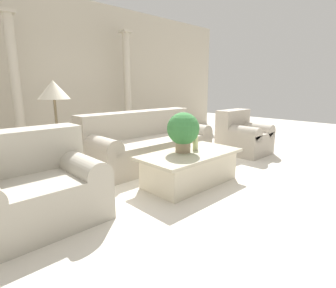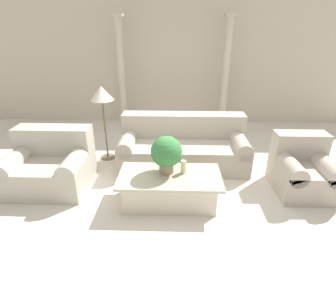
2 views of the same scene
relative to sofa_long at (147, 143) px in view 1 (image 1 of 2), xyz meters
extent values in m
plane|color=silver|center=(-0.21, -0.68, -0.35)|extent=(16.00, 16.00, 0.00)
cube|color=beige|center=(-0.21, 2.44, 1.25)|extent=(10.00, 0.06, 3.20)
cube|color=#ADA393|center=(0.00, -0.07, -0.13)|extent=(2.24, 0.98, 0.45)
cube|color=#ADA393|center=(0.00, 0.25, 0.32)|extent=(2.24, 0.34, 0.43)
cylinder|color=#ADA393|center=(-0.98, -0.07, 0.12)|extent=(0.28, 0.98, 0.28)
cylinder|color=#ADA393|center=(0.98, -0.07, 0.12)|extent=(0.28, 0.98, 0.28)
cube|color=#B5AE9D|center=(-2.10, -0.84, -0.13)|extent=(1.19, 0.98, 0.45)
cube|color=#B5AE9D|center=(-2.10, -0.52, 0.32)|extent=(1.19, 0.34, 0.43)
cylinder|color=#B5AE9D|center=(-1.64, -0.84, 0.12)|extent=(0.28, 0.98, 0.28)
cube|color=beige|center=(-0.21, -1.18, -0.15)|extent=(1.26, 0.65, 0.39)
cube|color=#BCB398|center=(-0.21, -1.18, 0.06)|extent=(1.44, 0.74, 0.04)
cylinder|color=#937F60|center=(-0.26, -1.09, 0.15)|extent=(0.20, 0.20, 0.14)
sphere|color=#387A3D|center=(-0.26, -1.09, 0.41)|extent=(0.44, 0.44, 0.44)
cylinder|color=beige|center=(-0.02, -1.11, 0.18)|extent=(0.07, 0.07, 0.19)
cylinder|color=brown|center=(-1.45, 0.17, -0.34)|extent=(0.26, 0.26, 0.03)
cylinder|color=brown|center=(-1.45, 0.17, 0.24)|extent=(0.04, 0.04, 1.11)
cone|color=beige|center=(-1.45, 0.17, 0.92)|extent=(0.41, 0.41, 0.25)
cylinder|color=beige|center=(-1.43, 1.97, 0.92)|extent=(0.17, 0.17, 2.54)
cube|color=beige|center=(-1.43, 1.97, 2.22)|extent=(0.24, 0.24, 0.06)
cylinder|color=beige|center=(1.02, 1.97, 0.92)|extent=(0.17, 0.17, 2.54)
cube|color=beige|center=(1.02, 1.97, 2.22)|extent=(0.24, 0.24, 0.06)
cube|color=#ADA393|center=(1.80, -0.84, -0.13)|extent=(0.80, 0.87, 0.44)
cube|color=#ADA393|center=(1.80, -0.56, 0.29)|extent=(0.80, 0.30, 0.41)
cylinder|color=#ADA393|center=(1.54, -0.84, 0.10)|extent=(0.28, 0.87, 0.28)
cylinder|color=#ADA393|center=(2.05, -0.84, 0.10)|extent=(0.28, 0.87, 0.28)
camera|label=1|loc=(-2.81, -3.45, 0.96)|focal=28.00mm
camera|label=2|loc=(-0.14, -4.33, 1.97)|focal=28.00mm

